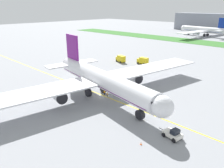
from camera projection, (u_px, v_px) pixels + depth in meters
The scene contains 12 objects.
ground_plane at pixel (101, 97), 65.80m from camera, with size 600.00×600.00×0.00m, color gray.
apron_taxi_line at pixel (103, 96), 66.53m from camera, with size 280.00×0.36×0.01m, color yellow.
airliner_foreground at pixel (100, 79), 63.67m from camera, with size 51.10×81.90×16.55m.
pushback_tug at pixel (173, 134), 44.92m from camera, with size 5.58×3.14×2.15m.
ground_crew_wingwalker_port at pixel (107, 94), 65.19m from camera, with size 0.43×0.47×1.58m.
ground_crew_marshaller_front at pixel (105, 92), 66.66m from camera, with size 0.28×0.55×1.56m.
traffic_cone_near_nose at pixel (141, 143), 42.98m from camera, with size 0.36×0.36×0.58m.
traffic_cone_port_wing at pixel (10, 93), 68.14m from camera, with size 0.36×0.36×0.58m.
traffic_cone_starboard_wing at pixel (16, 91), 69.05m from camera, with size 0.36×0.36×0.58m.
service_truck_baggage_loader at pixel (143, 61), 101.84m from camera, with size 5.32×2.48×3.18m.
service_truck_fuel_bowser at pixel (121, 59), 105.70m from camera, with size 5.90×3.66×3.23m.
parked_airliner_far_left at pixel (204, 30), 194.96m from camera, with size 47.00×74.39×16.24m.
Camera 1 is at (45.06, -40.90, 25.54)m, focal length 35.44 mm.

